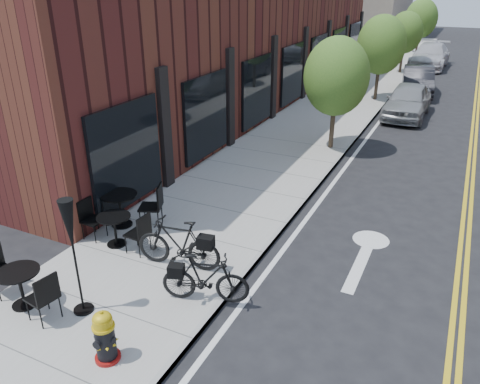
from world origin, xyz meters
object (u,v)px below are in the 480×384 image
Objects in this scene: parked_car_a at (408,101)px; bistro_set_c at (120,205)px; patio_umbrella at (71,234)px; fire_hydrant at (105,337)px; bistro_set_a at (115,226)px; bicycle_left at (178,243)px; parked_car_b at (418,81)px; parked_car_c at (430,56)px; bistro_set_b at (20,283)px; bicycle_right at (205,278)px.

bistro_set_c is at bearing -108.65° from parked_car_a.
fire_hydrant is at bearing -32.11° from patio_umbrella.
fire_hydrant is at bearing -50.18° from bistro_set_a.
bicycle_left is 1.05× the size of bistro_set_a.
bicycle_left reaches higher than bistro_set_a.
fire_hydrant is 22.14m from parked_car_b.
parked_car_a is at bearing -86.78° from parked_car_c.
bicycle_left is 0.43× the size of parked_car_b.
bistro_set_c reaches higher than fire_hydrant.
bistro_set_b is 3.26m from bistro_set_c.
bicycle_right is 0.38× the size of parked_car_b.
parked_car_c reaches higher than fire_hydrant.
patio_umbrella reaches higher than bistro_set_a.
patio_umbrella is at bearing -100.77° from parked_car_a.
patio_umbrella reaches higher than bicycle_left.
bicycle_left is at bearing -44.93° from bistro_set_c.
bicycle_left is 2.38m from patio_umbrella.
bicycle_right is at bearing 45.49° from bicycle_left.
bicycle_left is 28.06m from parked_car_c.
fire_hydrant is at bearing -76.95° from bistro_set_c.
bistro_set_c is 0.37× the size of parked_car_c.
parked_car_b is at bearing 92.42° from parked_car_a.
parked_car_b is at bearing 80.51° from bistro_set_a.
parked_car_a reaches higher than fire_hydrant.
bistro_set_a is at bearing 96.28° from bistro_set_b.
bicycle_left is 14.72m from parked_car_a.
patio_umbrella is (-1.19, 0.75, 1.16)m from fire_hydrant.
parked_car_b is at bearing 53.06° from bistro_set_c.
bicycle_right is at bearing 33.03° from patio_umbrella.
patio_umbrella is 0.52× the size of parked_car_b.
bistro_set_a is 0.96× the size of bistro_set_b.
bicycle_left is 0.82× the size of patio_umbrella.
parked_car_b is 8.65m from parked_car_c.
parked_car_c is (-0.39, 13.48, 0.07)m from parked_car_a.
parked_car_c is at bearing -19.99° from bicycle_right.
bicycle_left is 1.00× the size of bistro_set_b.
parked_car_b is at bearing 81.42° from patio_umbrella.
bistro_set_c is 19.00m from parked_car_b.
bistro_set_b is (-0.13, -2.46, 0.01)m from bistro_set_a.
fire_hydrant is 2.31m from bistro_set_b.
parked_car_a is (4.31, 14.38, 0.13)m from bistro_set_a.
parked_car_a is 1.00× the size of parked_car_b.
bicycle_left is at bearing 67.89° from patio_umbrella.
parked_car_c is at bearing 57.98° from bistro_set_c.
bicycle_left is 1.77m from bistro_set_a.
fire_hydrant is at bearing -96.42° from parked_car_a.
bistro_set_a is 0.78× the size of patio_umbrella.
parked_car_b is 0.78× the size of parked_car_c.
patio_umbrella is at bearing -86.39° from bistro_set_c.
bistro_set_a is 0.32× the size of parked_car_c.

